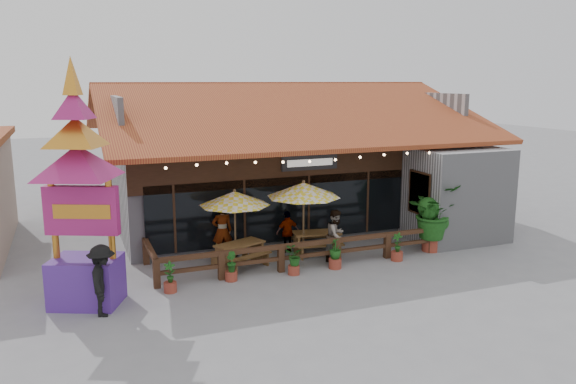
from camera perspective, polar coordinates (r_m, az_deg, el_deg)
name	(u,v)px	position (r m, az deg, el deg)	size (l,w,h in m)	color
ground	(342,259)	(19.95, 5.54, -6.74)	(100.00, 100.00, 0.00)	gray
restaurant_building	(282,169)	(25.44, -0.59, 2.34)	(15.50, 14.73, 6.09)	#A0A0A5
patio_railing	(285,251)	(18.65, -0.26, -6.00)	(10.00, 2.60, 0.92)	#442B18
umbrella_left	(235,199)	(18.96, -5.45, -0.67)	(3.11, 3.11, 2.58)	brown
umbrella_right	(304,190)	(19.48, 1.60, 0.20)	(3.09, 3.09, 2.77)	brown
picnic_table_left	(240,250)	(19.04, -4.93, -5.93)	(2.06, 1.93, 0.79)	brown
picnic_table_right	(317,239)	(20.29, 2.94, -4.78)	(1.91, 1.72, 0.81)	brown
thai_sign_tower	(78,168)	(15.99, -20.53, 2.28)	(3.55, 3.55, 7.29)	#512790
tropical_plant	(433,214)	(21.04, 14.49, -2.13)	(2.23, 2.09, 2.46)	maroon
diner_a	(222,231)	(19.80, -6.70, -3.94)	(0.72, 0.47, 1.97)	#341D10
diner_b	(336,235)	(19.44, 4.90, -4.42)	(0.88, 0.69, 1.82)	#341D10
diner_c	(288,232)	(20.38, -0.04, -4.07)	(0.89, 0.37, 1.52)	#341D10
pedestrian	(102,280)	(15.76, -18.35, -8.53)	(1.25, 0.72, 1.94)	black
planter_a	(170,279)	(17.07, -11.91, -8.69)	(0.38, 0.38, 0.94)	maroon
planter_b	(231,268)	(17.71, -5.80, -7.66)	(0.38, 0.40, 0.93)	maroon
planter_c	(294,259)	(18.14, 0.59, -6.83)	(0.68, 0.63, 0.92)	maroon
planter_d	(335,254)	(18.78, 4.82, -6.26)	(0.56, 0.56, 1.05)	maroon
planter_e	(397,249)	(19.90, 11.03, -5.70)	(0.41, 0.42, 0.99)	maroon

